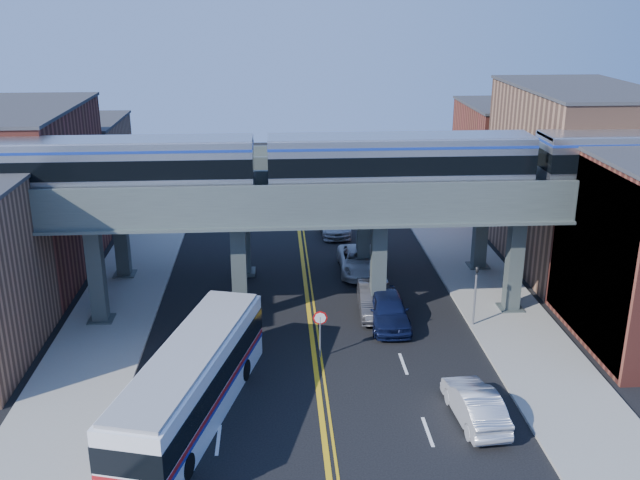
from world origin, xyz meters
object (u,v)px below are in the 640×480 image
at_px(car_lane_b, 374,299).
at_px(car_lane_d, 334,223).
at_px(stop_sign, 320,327).
at_px(car_parked_curb, 475,404).
at_px(transit_train, 400,162).
at_px(car_lane_a, 388,309).
at_px(car_lane_c, 359,261).
at_px(traffic_signal, 476,289).
at_px(transit_bus, 192,384).

relative_size(car_lane_b, car_lane_d, 0.94).
distance_m(stop_sign, car_parked_curb, 8.99).
distance_m(transit_train, car_lane_a, 8.38).
bearing_deg(transit_train, car_lane_a, -114.33).
bearing_deg(car_lane_d, transit_train, -84.84).
distance_m(car_lane_b, car_lane_c, 6.56).
height_order(traffic_signal, car_lane_c, traffic_signal).
relative_size(traffic_signal, car_lane_a, 0.76).
xyz_separation_m(stop_sign, transit_bus, (-6.01, -5.16, -0.07)).
bearing_deg(transit_bus, car_lane_c, -13.84).
relative_size(stop_sign, traffic_signal, 0.64).
relative_size(car_lane_c, car_lane_d, 1.03).
height_order(transit_train, car_parked_curb, transit_train).
bearing_deg(stop_sign, transit_train, 46.69).
bearing_deg(car_lane_a, transit_bus, -138.46).
distance_m(transit_train, car_parked_curb, 14.10).
distance_m(car_lane_b, car_lane_d, 15.07).
distance_m(traffic_signal, car_lane_d, 18.59).
height_order(transit_train, stop_sign, transit_train).
distance_m(stop_sign, car_lane_c, 12.40).
distance_m(car_lane_d, car_parked_curb, 26.86).
relative_size(stop_sign, car_lane_c, 0.47).
xyz_separation_m(stop_sign, traffic_signal, (8.90, 3.00, 0.54)).
xyz_separation_m(traffic_signal, car_lane_b, (-5.35, 2.32, -1.46)).
distance_m(car_lane_a, car_parked_curb, 10.17).
height_order(traffic_signal, car_lane_a, traffic_signal).
xyz_separation_m(car_lane_c, car_parked_curb, (3.02, -18.09, 0.02)).
bearing_deg(transit_bus, car_lane_a, -33.75).
height_order(stop_sign, transit_bus, transit_bus).
relative_size(transit_train, traffic_signal, 10.96).
relative_size(car_lane_a, car_lane_b, 1.05).
bearing_deg(car_lane_b, traffic_signal, -20.41).
distance_m(stop_sign, car_lane_d, 20.52).
bearing_deg(transit_train, traffic_signal, -25.53).
xyz_separation_m(transit_bus, car_lane_a, (10.13, 8.85, -0.78)).
bearing_deg(car_lane_d, car_lane_b, -89.03).
bearing_deg(car_lane_c, stop_sign, -105.53).
distance_m(car_lane_a, car_lane_c, 8.22).
xyz_separation_m(car_lane_d, car_parked_curb, (4.02, -26.56, 0.01)).
bearing_deg(car_lane_c, transit_train, -78.79).
height_order(transit_bus, car_lane_d, transit_bus).
bearing_deg(stop_sign, car_lane_c, 73.97).
relative_size(car_lane_b, car_parked_curb, 1.05).
relative_size(transit_train, car_parked_curb, 9.30).
bearing_deg(traffic_signal, transit_bus, -151.31).
bearing_deg(car_lane_d, car_lane_c, -86.63).
height_order(car_lane_b, car_parked_curb, car_lane_b).
xyz_separation_m(car_lane_a, car_lane_c, (-0.71, 8.18, -0.14)).
bearing_deg(stop_sign, transit_bus, -139.36).
bearing_deg(car_lane_a, transit_train, 66.06).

